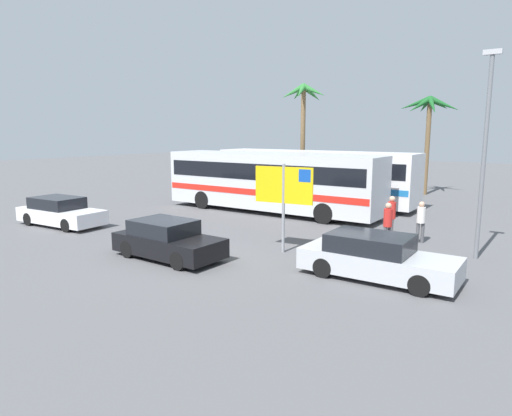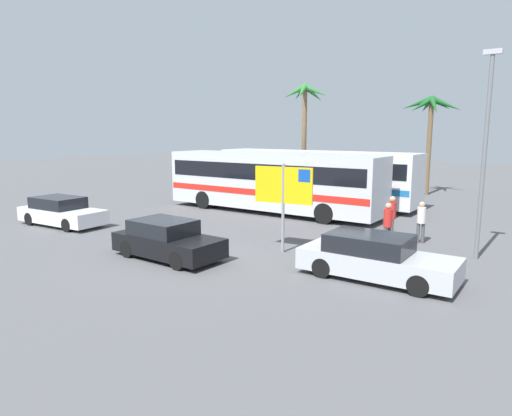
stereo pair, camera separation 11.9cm
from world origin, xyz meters
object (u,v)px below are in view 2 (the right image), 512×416
at_px(pedestrian_crossing_lot, 421,219).
at_px(car_white, 61,212).
at_px(bus_front_coach, 271,179).
at_px(car_silver, 375,258).
at_px(bus_rear_coach, 315,174).
at_px(pedestrian_by_bus, 388,222).
at_px(car_black, 167,240).
at_px(ferry_sign, 285,189).
at_px(pedestrian_near_sign, 392,214).

bearing_deg(pedestrian_crossing_lot, car_white, 97.28).
xyz_separation_m(bus_front_coach, car_silver, (8.68, -7.67, -1.15)).
relative_size(bus_rear_coach, pedestrian_by_bus, 7.05).
bearing_deg(car_black, pedestrian_crossing_lot, 48.91).
relative_size(ferry_sign, car_white, 0.71).
distance_m(car_white, pedestrian_by_bus, 14.60).
xyz_separation_m(pedestrian_by_bus, pedestrian_near_sign, (-0.35, 1.48, 0.03)).
relative_size(car_white, pedestrian_near_sign, 2.53).
relative_size(bus_rear_coach, car_black, 3.05).
height_order(car_white, car_black, same).
bearing_deg(pedestrian_by_bus, pedestrian_crossing_lot, -81.57).
relative_size(bus_rear_coach, pedestrian_crossing_lot, 7.47).
distance_m(car_white, car_black, 8.15).
relative_size(ferry_sign, car_black, 0.80).
bearing_deg(car_black, car_silver, 17.58).
distance_m(car_black, pedestrian_near_sign, 8.92).
distance_m(car_white, pedestrian_near_sign, 14.81).
xyz_separation_m(car_silver, pedestrian_crossing_lot, (-0.11, 5.25, 0.33)).
height_order(car_black, pedestrian_near_sign, pedestrian_near_sign).
bearing_deg(bus_front_coach, pedestrian_near_sign, -19.06).
bearing_deg(pedestrian_by_bus, car_white, 51.33).
xyz_separation_m(bus_front_coach, pedestrian_near_sign, (7.46, -2.58, -0.73)).
xyz_separation_m(bus_rear_coach, car_silver, (8.12, -11.56, -1.15)).
bearing_deg(pedestrian_crossing_lot, bus_front_coach, 58.83).
bearing_deg(pedestrian_by_bus, car_black, 77.20).
height_order(ferry_sign, car_white, ferry_sign).
bearing_deg(car_black, pedestrian_near_sign, 53.49).
distance_m(bus_rear_coach, car_black, 13.64).
bearing_deg(bus_rear_coach, pedestrian_crossing_lot, -38.22).
relative_size(bus_rear_coach, car_silver, 2.69).
xyz_separation_m(car_black, pedestrian_crossing_lot, (6.57, 7.21, 0.33)).
bearing_deg(car_white, pedestrian_by_bus, 14.26).
height_order(ferry_sign, pedestrian_by_bus, ferry_sign).
height_order(car_silver, pedestrian_crossing_lot, pedestrian_crossing_lot).
height_order(bus_front_coach, bus_rear_coach, same).
distance_m(pedestrian_by_bus, pedestrian_near_sign, 1.52).
distance_m(bus_front_coach, car_black, 9.90).
bearing_deg(pedestrian_crossing_lot, car_black, 122.21).
relative_size(bus_front_coach, pedestrian_crossing_lot, 7.47).
xyz_separation_m(ferry_sign, car_black, (-2.92, -2.93, -1.69)).
relative_size(car_silver, car_black, 1.14).
distance_m(bus_rear_coach, pedestrian_near_sign, 9.48).
distance_m(ferry_sign, pedestrian_crossing_lot, 5.78).
bearing_deg(bus_front_coach, car_black, -78.24).
xyz_separation_m(bus_front_coach, pedestrian_crossing_lot, (8.57, -2.41, -0.82)).
distance_m(bus_rear_coach, car_white, 14.16).
bearing_deg(ferry_sign, car_white, -178.00).
bearing_deg(car_silver, car_black, -164.33).
relative_size(car_silver, pedestrian_by_bus, 2.62).
xyz_separation_m(car_silver, pedestrian_near_sign, (-1.22, 5.09, 0.42)).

